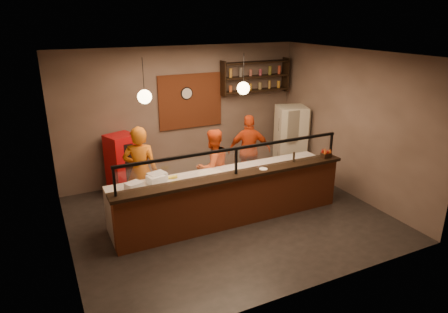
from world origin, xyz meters
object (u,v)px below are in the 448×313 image
fridge (290,139)px  cook_left (141,171)px  pizza_dough (211,174)px  cook_right (249,151)px  pepper_mill (294,157)px  wall_clock (187,93)px  cook_mid (213,167)px  red_cooler (122,164)px  condiment_caddy (326,155)px

fridge → cook_left: bearing=-152.5°
cook_left → pizza_dough: size_ratio=3.59×
cook_left → cook_right: cook_left is taller
pepper_mill → wall_clock: bearing=115.0°
wall_clock → pepper_mill: 3.11m
cook_mid → cook_right: 1.26m
red_cooler → fridge: bearing=-26.6°
cook_left → red_cooler: cook_left is taller
condiment_caddy → cook_right: bearing=119.4°
cook_mid → red_cooler: (-1.63, 1.35, -0.13)m
cook_left → cook_mid: size_ratio=1.13×
red_cooler → pepper_mill: red_cooler is taller
wall_clock → condiment_caddy: (2.00, -2.77, -0.99)m
cook_right → pepper_mill: (0.17, -1.52, 0.31)m
wall_clock → pizza_dough: bearing=-99.6°
cook_left → fridge: bearing=-146.3°
cook_left → pepper_mill: size_ratio=9.25×
cook_mid → condiment_caddy: bearing=141.2°
cook_left → pizza_dough: 1.40m
cook_right → condiment_caddy: 1.87m
condiment_caddy → pepper_mill: 0.75m
pizza_dough → pepper_mill: pepper_mill is taller
wall_clock → pizza_dough: wall_clock is taller
fridge → condiment_caddy: size_ratio=9.04×
fridge → red_cooler: bearing=-169.2°
fridge → pizza_dough: 3.21m
cook_right → red_cooler: (-2.79, 0.85, -0.17)m
cook_left → cook_right: 2.70m
cook_left → red_cooler: size_ratio=1.35×
cook_mid → pizza_dough: (-0.30, -0.57, 0.09)m
wall_clock → condiment_caddy: bearing=-54.2°
wall_clock → cook_left: bearing=-136.1°
wall_clock → fridge: size_ratio=0.18×
pizza_dough → wall_clock: bearing=80.4°
wall_clock → red_cooler: wall_clock is taller
wall_clock → pepper_mill: (1.25, -2.68, -0.94)m
cook_right → pizza_dough: bearing=58.3°
cook_left → fridge: 4.16m
cook_left → fridge: cook_left is taller
fridge → cook_right: bearing=-148.1°
fridge → cook_mid: bearing=-144.1°
cook_left → red_cooler: (-0.12, 1.22, -0.24)m
cook_right → pepper_mill: cook_right is taller
cook_right → pepper_mill: bearing=118.5°
fridge → pepper_mill: fridge is taller
cook_left → pepper_mill: 3.08m
cook_right → fridge: cook_right is taller
red_cooler → cook_right: bearing=-37.0°
cook_left → cook_right: bearing=-148.7°
cook_left → cook_mid: (1.52, -0.13, -0.11)m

